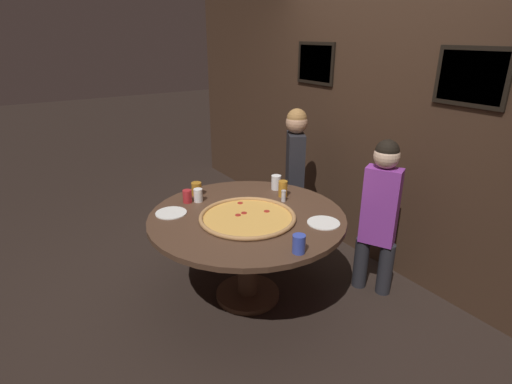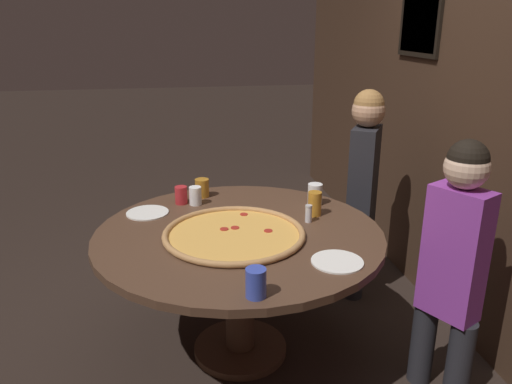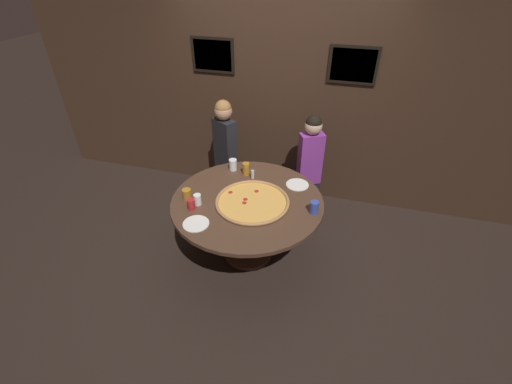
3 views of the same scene
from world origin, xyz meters
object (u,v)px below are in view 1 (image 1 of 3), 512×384
(white_plate_right_side, at_px, (324,223))
(drink_cup_front_edge, at_px, (187,196))
(giant_pizza, at_px, (248,217))
(white_plate_far_back, at_px, (171,213))
(drink_cup_far_left, at_px, (276,182))
(dining_table, at_px, (247,231))
(diner_far_left, at_px, (295,170))
(diner_side_right, at_px, (380,209))
(drink_cup_by_shaker, at_px, (198,195))
(drink_cup_near_right, at_px, (299,244))
(condiment_shaker, at_px, (284,196))
(drink_cup_centre_back, at_px, (197,189))
(drink_cup_beside_pizza, at_px, (283,189))

(white_plate_right_side, bearing_deg, drink_cup_front_edge, -143.41)
(giant_pizza, xyz_separation_m, white_plate_far_back, (-0.40, -0.44, -0.01))
(drink_cup_far_left, bearing_deg, dining_table, -57.73)
(drink_cup_far_left, bearing_deg, diner_far_left, 120.53)
(drink_cup_front_edge, relative_size, diner_side_right, 0.08)
(drink_cup_front_edge, bearing_deg, dining_table, 30.80)
(drink_cup_front_edge, xyz_separation_m, drink_cup_by_shaker, (0.03, 0.08, 0.00))
(dining_table, xyz_separation_m, drink_cup_far_left, (-0.32, 0.50, 0.20))
(dining_table, relative_size, giant_pizza, 2.07)
(diner_far_left, bearing_deg, dining_table, 153.03)
(drink_cup_far_left, height_order, drink_cup_front_edge, drink_cup_far_left)
(drink_cup_near_right, height_order, drink_cup_by_shaker, drink_cup_near_right)
(giant_pizza, relative_size, white_plate_right_side, 3.05)
(white_plate_right_side, distance_m, diner_far_left, 1.10)
(drink_cup_near_right, relative_size, condiment_shaker, 1.25)
(dining_table, xyz_separation_m, drink_cup_by_shaker, (-0.44, -0.20, 0.19))
(drink_cup_by_shaker, distance_m, diner_side_right, 1.46)
(white_plate_right_side, bearing_deg, dining_table, -137.96)
(diner_side_right, bearing_deg, drink_cup_far_left, 0.72)
(drink_cup_by_shaker, bearing_deg, drink_cup_front_edge, -110.82)
(drink_cup_front_edge, height_order, condiment_shaker, drink_cup_front_edge)
(condiment_shaker, height_order, diner_far_left, diner_far_left)
(drink_cup_near_right, bearing_deg, condiment_shaker, 149.82)
(drink_cup_centre_back, bearing_deg, drink_cup_far_left, 68.52)
(white_plate_far_back, height_order, diner_far_left, diner_far_left)
(drink_cup_centre_back, relative_size, drink_cup_by_shaker, 1.03)
(giant_pizza, height_order, diner_side_right, diner_side_right)
(dining_table, distance_m, drink_cup_by_shaker, 0.52)
(giant_pizza, bearing_deg, drink_cup_beside_pizza, 113.47)
(dining_table, bearing_deg, drink_cup_far_left, 122.27)
(giant_pizza, distance_m, white_plate_far_back, 0.60)
(dining_table, xyz_separation_m, giant_pizza, (0.06, -0.03, 0.15))
(dining_table, distance_m, drink_cup_near_right, 0.69)
(drink_cup_beside_pizza, relative_size, diner_side_right, 0.11)
(drink_cup_far_left, relative_size, drink_cup_beside_pizza, 0.93)
(dining_table, xyz_separation_m, drink_cup_centre_back, (-0.57, -0.15, 0.20))
(diner_side_right, bearing_deg, drink_cup_near_right, 72.63)
(drink_cup_far_left, relative_size, drink_cup_front_edge, 1.20)
(giant_pizza, relative_size, drink_cup_front_edge, 6.88)
(giant_pizza, height_order, drink_cup_by_shaker, drink_cup_by_shaker)
(white_plate_far_back, bearing_deg, drink_cup_far_left, 88.72)
(giant_pizza, distance_m, diner_side_right, 1.05)
(drink_cup_centre_back, xyz_separation_m, white_plate_right_side, (1.00, 0.54, -0.05))
(drink_cup_far_left, xyz_separation_m, white_plate_far_back, (-0.02, -0.98, -0.06))
(drink_cup_near_right, distance_m, diner_side_right, 0.97)
(drink_cup_front_edge, distance_m, white_plate_right_side, 1.12)
(drink_cup_centre_back, height_order, condiment_shaker, drink_cup_centre_back)
(giant_pizza, distance_m, drink_cup_far_left, 0.66)
(giant_pizza, xyz_separation_m, diner_far_left, (-0.61, 0.93, 0.03))
(drink_cup_near_right, relative_size, white_plate_right_side, 0.51)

